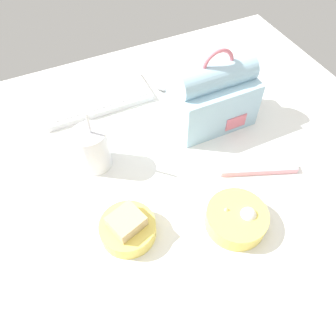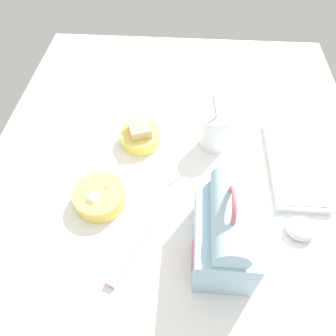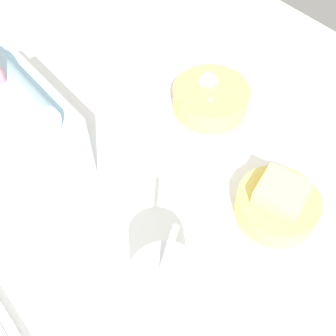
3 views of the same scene
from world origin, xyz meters
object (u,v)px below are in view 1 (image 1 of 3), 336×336
object	(u,v)px
computer_mouse	(163,82)
keyboard	(96,98)
lunch_bag	(213,97)
bento_bowl_snacks	(236,218)
soup_cup	(92,148)
bento_bowl_sandwich	(128,228)
chopstick_case	(259,170)

from	to	relation	value
computer_mouse	keyboard	bearing A→B (deg)	174.18
lunch_bag	bento_bowl_snacks	bearing A→B (deg)	-110.02
lunch_bag	soup_cup	world-z (taller)	lunch_bag
soup_cup	lunch_bag	bearing A→B (deg)	1.94
lunch_bag	soup_cup	xyz separation A→B (cm)	(-33.93, -1.15, -2.77)
keyboard	computer_mouse	world-z (taller)	computer_mouse
soup_cup	bento_bowl_sandwich	bearing A→B (deg)	-88.77
lunch_bag	chopstick_case	size ratio (longest dim) A/B	1.22
keyboard	computer_mouse	size ratio (longest dim) A/B	4.36
soup_cup	bento_bowl_snacks	bearing A→B (deg)	-52.38
bento_bowl_sandwich	chopstick_case	distance (cm)	35.49
lunch_bag	bento_bowl_snacks	xyz separation A→B (cm)	(-11.18, -30.67, -6.33)
keyboard	chopstick_case	size ratio (longest dim) A/B	1.69
lunch_bag	bento_bowl_snacks	size ratio (longest dim) A/B	1.70
computer_mouse	chopstick_case	world-z (taller)	computer_mouse
soup_cup	bento_bowl_sandwich	world-z (taller)	soup_cup
keyboard	bento_bowl_snacks	size ratio (longest dim) A/B	2.36
lunch_bag	bento_bowl_sandwich	xyz separation A→B (cm)	(-33.46, -22.86, -6.12)
chopstick_case	bento_bowl_snacks	bearing A→B (deg)	-143.08
bento_bowl_sandwich	bento_bowl_snacks	size ratio (longest dim) A/B	0.90
bento_bowl_snacks	chopstick_case	xyz separation A→B (cm)	(13.11, 9.85, -1.58)
keyboard	bento_bowl_sandwich	world-z (taller)	bento_bowl_sandwich
keyboard	lunch_bag	distance (cm)	35.27
keyboard	chopstick_case	distance (cm)	51.27
lunch_bag	computer_mouse	size ratio (longest dim) A/B	3.14
bento_bowl_snacks	keyboard	bearing A→B (deg)	106.55
soup_cup	computer_mouse	world-z (taller)	soup_cup
bento_bowl_sandwich	chopstick_case	xyz separation A→B (cm)	(35.39, 2.03, -1.78)
computer_mouse	soup_cup	bearing A→B (deg)	-143.68
soup_cup	computer_mouse	xyz separation A→B (cm)	(28.15, 20.69, -4.41)
chopstick_case	lunch_bag	bearing A→B (deg)	95.30
chopstick_case	computer_mouse	bearing A→B (deg)	100.82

